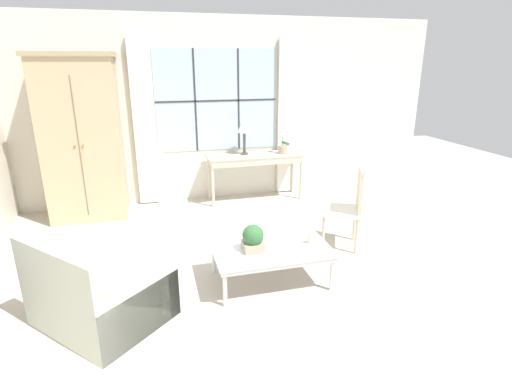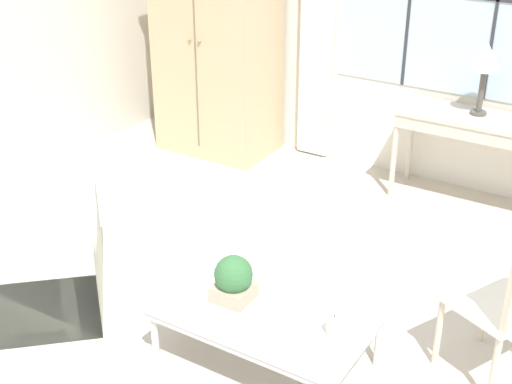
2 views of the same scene
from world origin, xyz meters
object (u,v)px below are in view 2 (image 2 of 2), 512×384
Objects in this scene: table_lamp at (486,60)px; armchair_upholstered at (26,261)px; coffee_table at (267,313)px; pillar_candle at (334,327)px; armoire at (217,28)px; console_table at (496,130)px; potted_plant_small at (234,279)px.

table_lamp is 3.52m from armchair_upholstered.
coffee_table is (-0.35, -2.56, -0.82)m from table_lamp.
pillar_candle is at bearing -5.19° from coffee_table.
armoire is at bearing -176.78° from table_lamp.
table_lamp is (2.32, 0.13, 0.03)m from armoire.
console_table is 1.31× the size of coffee_table.
pillar_candle is (2.39, -2.46, -0.69)m from armoire.
armoire is 2.83m from armchair_upholstered.
pillar_candle is at bearing -92.10° from console_table.
console_table is (2.48, 0.09, -0.48)m from armoire.
table_lamp is 0.48× the size of coffee_table.
table_lamp is 2.72m from potted_plant_small.
armoire is at bearing -177.98° from console_table.
table_lamp is at bearing 55.23° from armchair_upholstered.
console_table reaches higher than potted_plant_small.
table_lamp is 2.71m from coffee_table.
armchair_upholstered reaches higher than pillar_candle.
pillar_candle is at bearing -45.90° from armoire.
pillar_candle is (0.41, -0.04, 0.09)m from coffee_table.
pillar_candle is (0.07, -2.59, -0.72)m from table_lamp.
armoire is at bearing 134.10° from pillar_candle.
pillar_candle is (0.60, -0.00, -0.07)m from potted_plant_small.
armoire is 1.75× the size of armchair_upholstered.
armchair_upholstered is (-2.11, -2.76, -0.38)m from console_table.
potted_plant_small is (1.78, -2.46, -0.62)m from armoire.
coffee_table is at bearing 174.81° from pillar_candle.
potted_plant_small is at bearing 8.57° from armchair_upholstered.
coffee_table is (-0.51, -2.51, -0.31)m from console_table.
potted_plant_small is 2.03× the size of pillar_candle.
armoire reaches higher than table_lamp.
armoire is 1.49× the size of console_table.
armoire reaches higher than potted_plant_small.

